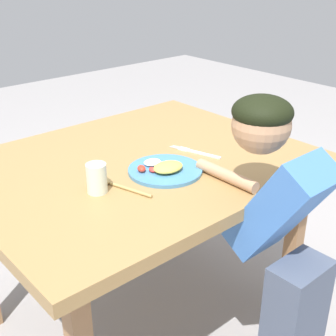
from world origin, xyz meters
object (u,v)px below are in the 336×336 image
Objects in this scene: fork at (196,152)px; spoon at (114,184)px; plate at (165,169)px; person at (280,245)px; drinking_cup at (97,178)px.

spoon is (-0.39, -0.02, 0.00)m from fork.
spoon is at bearing 170.63° from plate.
fork is at bearing 14.52° from plate.
person is at bearing 153.34° from fork.
person is at bearing -75.26° from plate.
spoon is 0.56m from person.
fork is 2.19× the size of drinking_cup.
fork is 0.98× the size of spoon.
drinking_cup is at bearing 75.96° from spoon.
fork is 0.20× the size of person.
drinking_cup is 0.09× the size of person.
plate is 0.26m from drinking_cup.
spoon reaches higher than fork.
drinking_cup reaches higher than spoon.
plate is at bearing -6.76° from drinking_cup.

